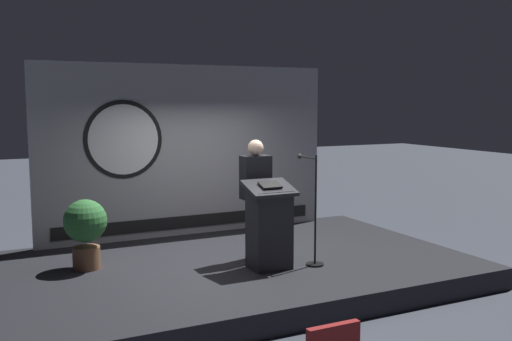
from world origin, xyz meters
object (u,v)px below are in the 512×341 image
Objects in this scene: speaker_person at (256,199)px; microphone_stand at (313,226)px; podium at (269,226)px; potted_plant at (85,227)px.

speaker_person is 1.12× the size of microphone_stand.
podium is 0.78× the size of microphone_stand.
podium is 0.63m from microphone_stand.
microphone_stand reaches higher than potted_plant.
speaker_person is 2.32m from potted_plant.
potted_plant is (-2.81, 1.14, 0.02)m from microphone_stand.
microphone_stand is 1.61× the size of potted_plant.
speaker_person reaches higher than potted_plant.
speaker_person is (0.03, 0.48, 0.30)m from podium.
podium is at bearing -25.64° from potted_plant.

